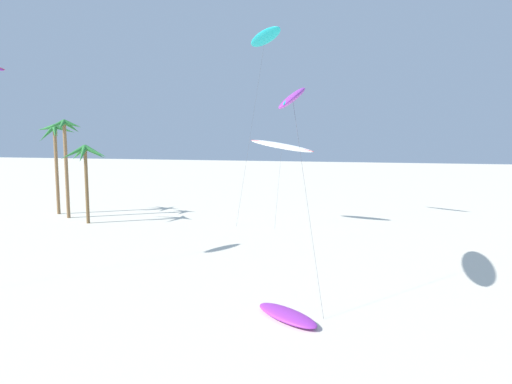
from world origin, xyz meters
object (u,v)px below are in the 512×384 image
Objects in this scene: palm_tree_2 at (85,160)px; flying_kite_2 at (282,146)px; palm_tree_0 at (56,141)px; grounded_kite_0 at (287,315)px; flying_kite_4 at (265,37)px; palm_tree_1 at (65,141)px; flying_kite_3 at (293,97)px.

palm_tree_2 is 20.84m from flying_kite_2.
palm_tree_0 reaches higher than palm_tree_2.
grounded_kite_0 is at bearing -39.99° from palm_tree_0.
flying_kite_4 reaches higher than grounded_kite_0.
palm_tree_0 is 3.47m from palm_tree_1.
flying_kite_2 reaches higher than grounded_kite_0.
palm_tree_0 is at bearing 140.01° from grounded_kite_0.
palm_tree_0 is 0.96× the size of palm_tree_1.
flying_kite_2 is at bearing 4.34° from palm_tree_1.
flying_kite_3 is 24.20m from flying_kite_4.
flying_kite_3 is at bearing -34.01° from palm_tree_1.
flying_kite_4 is (24.94, 0.78, 11.01)m from palm_tree_0.
palm_tree_1 is 0.54× the size of flying_kite_4.
flying_kite_2 is 27.80m from grounded_kite_0.
grounded_kite_0 is at bearing -41.16° from palm_tree_2.
grounded_kite_0 is at bearing -76.25° from flying_kite_4.
palm_tree_0 is 26.97m from flying_kite_2.
flying_kite_4 is at bearing 103.75° from grounded_kite_0.
palm_tree_1 is at bearing -172.45° from flying_kite_4.
flying_kite_3 is (31.07, -21.31, 3.26)m from palm_tree_0.
palm_tree_1 reaches higher than palm_tree_2.
palm_tree_1 is 0.84× the size of flying_kite_3.
flying_kite_2 is at bearing -28.63° from flying_kite_4.
palm_tree_2 is 33.83m from grounded_kite_0.
flying_kite_3 reaches higher than flying_kite_2.
palm_tree_1 reaches higher than grounded_kite_0.
flying_kite_3 reaches higher than palm_tree_2.
flying_kite_2 is 0.70× the size of flying_kite_3.
palm_tree_0 is at bearing 145.55° from flying_kite_3.
flying_kite_2 is at bearing -0.70° from palm_tree_0.
flying_kite_3 is (4.11, -20.98, 3.65)m from flying_kite_2.
flying_kite_4 reaches higher than palm_tree_0.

